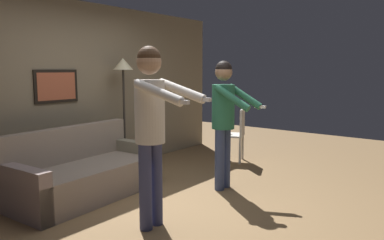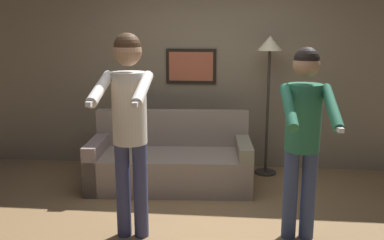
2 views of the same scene
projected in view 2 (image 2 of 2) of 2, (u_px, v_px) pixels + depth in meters
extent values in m
plane|color=olive|center=(199.00, 227.00, 4.12)|extent=(12.00, 12.00, 0.00)
cube|color=#82745C|center=(211.00, 72.00, 5.73)|extent=(6.40, 0.06, 2.60)
cube|color=black|center=(191.00, 66.00, 5.70)|extent=(0.67, 0.02, 0.46)
cube|color=#B85B3C|center=(191.00, 66.00, 5.68)|extent=(0.59, 0.01, 0.38)
cube|color=gray|center=(170.00, 170.00, 5.13)|extent=(1.95, 0.97, 0.42)
cube|color=gray|center=(172.00, 128.00, 5.38)|extent=(1.91, 0.26, 0.45)
cube|color=gray|center=(98.00, 163.00, 5.14)|extent=(0.21, 0.86, 0.58)
cube|color=gray|center=(243.00, 164.00, 5.08)|extent=(0.21, 0.86, 0.58)
cylinder|color=#332D28|center=(265.00, 172.00, 5.64)|extent=(0.28, 0.28, 0.02)
cylinder|color=#332D28|center=(267.00, 113.00, 5.47)|extent=(0.04, 0.04, 1.58)
cone|color=#F9EAB7|center=(270.00, 43.00, 5.28)|extent=(0.31, 0.31, 0.18)
cylinder|color=#3A3F6A|center=(123.00, 190.00, 3.86)|extent=(0.13, 0.13, 0.88)
cylinder|color=#3A3F6A|center=(141.00, 190.00, 3.85)|extent=(0.13, 0.13, 0.88)
cylinder|color=silver|center=(129.00, 108.00, 3.69)|extent=(0.30, 0.30, 0.63)
sphere|color=#9E7556|center=(128.00, 52.00, 3.59)|extent=(0.24, 0.24, 0.24)
sphere|color=#382314|center=(127.00, 46.00, 3.58)|extent=(0.23, 0.23, 0.23)
cylinder|color=silver|center=(100.00, 88.00, 3.40)|extent=(0.11, 0.56, 0.23)
cube|color=white|center=(91.00, 103.00, 3.16)|extent=(0.04, 0.15, 0.04)
cylinder|color=silver|center=(143.00, 89.00, 3.38)|extent=(0.11, 0.56, 0.23)
cube|color=white|center=(136.00, 104.00, 3.14)|extent=(0.04, 0.15, 0.04)
cylinder|color=#394670|center=(290.00, 195.00, 3.83)|extent=(0.13, 0.13, 0.83)
cylinder|color=#394670|center=(308.00, 195.00, 3.82)|extent=(0.13, 0.13, 0.83)
cylinder|color=#286B4C|center=(303.00, 118.00, 3.68)|extent=(0.30, 0.30, 0.58)
sphere|color=#9E7556|center=(306.00, 65.00, 3.58)|extent=(0.23, 0.23, 0.23)
sphere|color=black|center=(307.00, 60.00, 3.57)|extent=(0.22, 0.22, 0.22)
cylinder|color=#286B4C|center=(289.00, 107.00, 3.43)|extent=(0.12, 0.50, 0.33)
cylinder|color=#286B4C|center=(332.00, 107.00, 3.42)|extent=(0.12, 0.50, 0.33)
cube|color=white|center=(339.00, 129.00, 3.23)|extent=(0.05, 0.15, 0.04)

